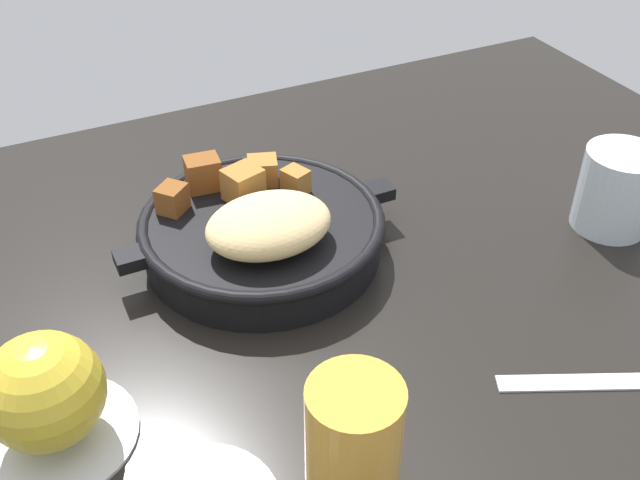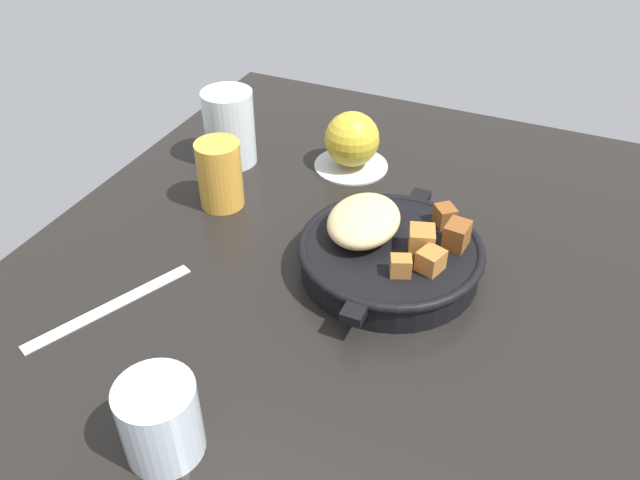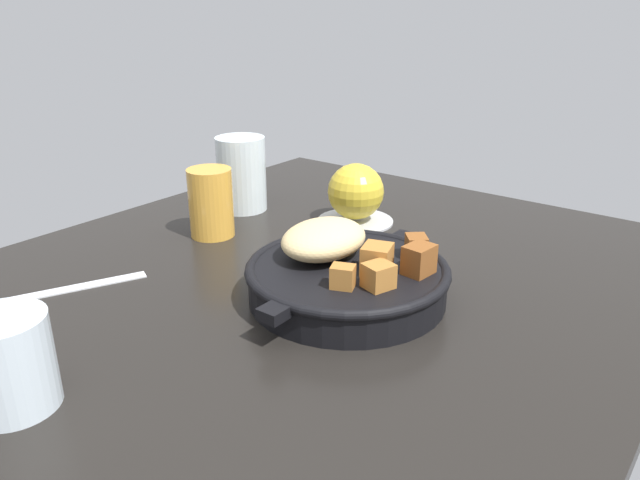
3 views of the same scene
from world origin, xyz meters
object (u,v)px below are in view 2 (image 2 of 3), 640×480
(red_apple, at_px, (352,139))
(water_glass_tall, at_px, (230,128))
(butter_knife, at_px, (110,306))
(cast_iron_skillet, at_px, (388,251))
(juice_glass_amber, at_px, (220,174))
(water_glass_short, at_px, (160,420))

(red_apple, height_order, water_glass_tall, water_glass_tall)
(butter_knife, bearing_deg, cast_iron_skillet, -29.89)
(red_apple, bearing_deg, juice_glass_amber, 142.46)
(water_glass_short, xyz_separation_m, water_glass_tall, (0.47, 0.20, 0.02))
(cast_iron_skillet, xyz_separation_m, water_glass_tall, (0.15, 0.31, 0.03))
(juice_glass_amber, bearing_deg, butter_knife, 177.84)
(water_glass_short, height_order, water_glass_tall, water_glass_tall)
(butter_knife, distance_m, water_glass_short, 0.21)
(cast_iron_skillet, relative_size, water_glass_tall, 2.33)
(red_apple, bearing_deg, butter_knife, 161.19)
(red_apple, relative_size, butter_knife, 0.40)
(water_glass_tall, relative_size, juice_glass_amber, 1.20)
(butter_knife, height_order, water_glass_tall, water_glass_tall)
(cast_iron_skillet, bearing_deg, water_glass_short, 162.51)
(juice_glass_amber, bearing_deg, water_glass_short, -156.64)
(red_apple, bearing_deg, water_glass_short, -176.85)
(water_glass_short, relative_size, juice_glass_amber, 0.84)
(water_glass_tall, bearing_deg, red_apple, -71.56)
(cast_iron_skillet, distance_m, red_apple, 0.25)
(cast_iron_skillet, xyz_separation_m, juice_glass_amber, (0.04, 0.26, 0.02))
(butter_knife, bearing_deg, water_glass_tall, 30.68)
(butter_knife, distance_m, water_glass_tall, 0.35)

